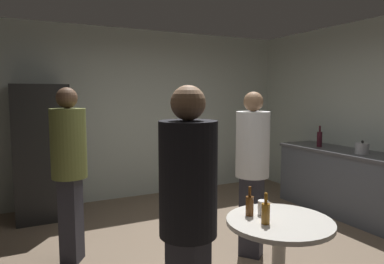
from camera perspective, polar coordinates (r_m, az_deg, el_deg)
wall_back at (r=5.81m, az=-8.73°, el=2.87°), size 5.32×0.06×2.70m
refrigerator at (r=5.16m, az=-23.16°, el=-2.98°), size 0.70×0.68×1.80m
kitchen_counter at (r=5.33m, az=24.37°, el=-7.66°), size 0.64×2.22×0.90m
kettle at (r=5.10m, az=25.80°, el=-2.40°), size 0.24×0.17×0.18m
wine_bottle_on_counter at (r=5.55m, az=19.90°, el=-1.02°), size 0.08×0.08×0.31m
foreground_table at (r=2.84m, az=13.92°, el=-15.59°), size 0.80×0.80×0.73m
beer_bottle_amber at (r=2.67m, az=11.81°, el=-12.63°), size 0.06×0.06×0.23m
beer_bottle_brown at (r=2.82m, az=9.30°, el=-11.55°), size 0.06×0.06×0.23m
plastic_cup_white at (r=2.88m, az=11.39°, el=-11.86°), size 0.08×0.08×0.11m
person_in_olive_shirt at (r=3.66m, az=-19.23°, el=-4.48°), size 0.47×0.47×1.74m
person_in_white_shirt at (r=3.64m, az=9.72°, el=-4.68°), size 0.48×0.48×1.70m
person_in_black_shirt at (r=2.10m, az=-0.62°, el=-12.19°), size 0.46×0.46×1.72m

